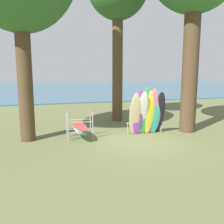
{
  "coord_description": "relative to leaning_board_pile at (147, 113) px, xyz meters",
  "views": [
    {
      "loc": [
        -3.87,
        -9.98,
        3.11
      ],
      "look_at": [
        -0.72,
        1.34,
        1.1
      ],
      "focal_mm": 40.05,
      "sensor_mm": 36.0,
      "label": 1
    }
  ],
  "objects": [
    {
      "name": "ground_plane",
      "position": [
        -0.88,
        -0.82,
        -1.08
      ],
      "size": [
        80.0,
        80.0,
        0.0
      ],
      "primitive_type": "plane",
      "color": "#60663D"
    },
    {
      "name": "lake_water",
      "position": [
        -0.88,
        29.95,
        -1.03
      ],
      "size": [
        80.0,
        36.0,
        0.1
      ],
      "primitive_type": "cube",
      "color": "#38607A",
      "rests_on": "ground"
    },
    {
      "name": "leaning_board_pile",
      "position": [
        0.0,
        0.0,
        0.0
      ],
      "size": [
        1.87,
        0.82,
        2.32
      ],
      "color": "#C6B289",
      "rests_on": "ground"
    },
    {
      "name": "board_storage_rack",
      "position": [
        -3.19,
        0.29,
        -0.58
      ],
      "size": [
        1.15,
        2.13,
        1.25
      ],
      "color": "#9EA0A5",
      "rests_on": "ground"
    }
  ]
}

